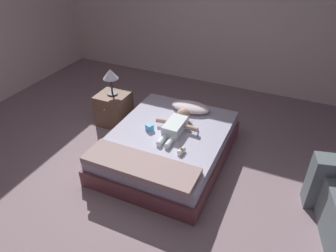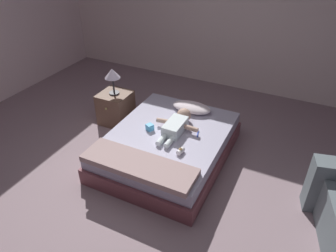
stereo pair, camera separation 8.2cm
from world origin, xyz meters
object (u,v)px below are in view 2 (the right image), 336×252
(pillow, at_px, (192,107))
(toy_block, at_px, (150,127))
(bed, at_px, (168,146))
(baby_bottle, at_px, (181,151))
(nightstand, at_px, (116,108))
(toothbrush, at_px, (198,133))
(baby, at_px, (177,124))
(lamp, at_px, (112,75))

(pillow, distance_m, toy_block, 0.69)
(toy_block, bearing_deg, bed, 8.37)
(pillow, bearing_deg, toy_block, -113.58)
(toy_block, distance_m, baby_bottle, 0.57)
(pillow, height_order, baby_bottle, pillow)
(pillow, bearing_deg, bed, -94.85)
(nightstand, bearing_deg, toy_block, -29.01)
(pillow, xyz_separation_m, toothbrush, (0.27, -0.45, -0.04))
(bed, distance_m, toy_block, 0.32)
(toothbrush, relative_size, nightstand, 0.30)
(bed, height_order, toothbrush, toothbrush)
(baby, bearing_deg, nightstand, 165.22)
(pillow, bearing_deg, lamp, -170.09)
(nightstand, height_order, baby_bottle, nightstand)
(pillow, height_order, nightstand, pillow)
(pillow, distance_m, lamp, 1.14)
(nightstand, distance_m, lamp, 0.51)
(pillow, relative_size, baby_bottle, 5.03)
(baby, relative_size, lamp, 1.87)
(toothbrush, xyz_separation_m, lamp, (-1.34, 0.27, 0.37))
(pillow, xyz_separation_m, baby_bottle, (0.24, -0.88, -0.02))
(lamp, bearing_deg, pillow, 9.91)
(nightstand, xyz_separation_m, toy_block, (0.80, -0.44, 0.17))
(nightstand, height_order, toy_block, nightstand)
(nightstand, bearing_deg, baby, -14.78)
(baby, bearing_deg, pillow, 91.39)
(lamp, bearing_deg, toothbrush, -11.23)
(lamp, distance_m, baby_bottle, 1.52)
(toothbrush, relative_size, lamp, 0.37)
(toothbrush, distance_m, nightstand, 1.38)
(toothbrush, bearing_deg, toy_block, -161.96)
(lamp, relative_size, toy_block, 3.64)
(lamp, relative_size, baby_bottle, 3.60)
(pillow, distance_m, nightstand, 1.11)
(nightstand, bearing_deg, lamp, 90.00)
(baby, relative_size, toy_block, 6.78)
(toothbrush, xyz_separation_m, toy_block, (-0.54, -0.18, 0.03))
(bed, height_order, baby_bottle, baby_bottle)
(lamp, height_order, baby_bottle, lamp)
(bed, relative_size, baby, 2.47)
(bed, relative_size, lamp, 4.62)
(baby_bottle, bearing_deg, bed, 135.36)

